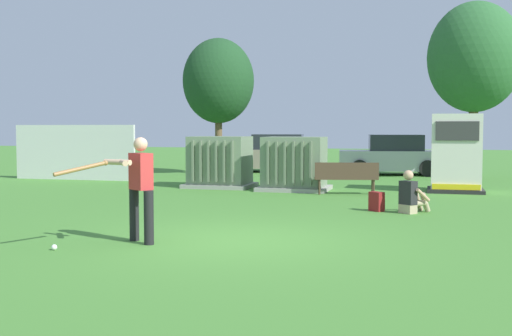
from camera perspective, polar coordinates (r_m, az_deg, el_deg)
ground_plane at (r=10.78m, az=-1.99°, el=-6.50°), size 96.00×96.00×0.00m
fence_panel at (r=24.14m, az=-15.95°, el=1.35°), size 4.80×0.12×2.00m
transformer_west at (r=20.30m, az=-3.24°, el=0.49°), size 2.10×1.70×1.62m
transformer_mid_west at (r=19.32m, az=3.45°, el=0.33°), size 2.10×1.70×1.62m
generator_enclosure at (r=19.67m, az=17.47°, el=1.24°), size 1.60×1.40×2.30m
park_bench at (r=18.26m, az=8.10°, el=-0.69°), size 1.84×0.78×0.92m
batter at (r=10.59m, az=-10.53°, el=-1.42°), size 1.15×1.45×1.74m
sports_ball at (r=10.41m, az=-17.62°, el=-6.78°), size 0.09×0.09×0.09m
seated_spectator at (r=14.56m, az=13.72°, el=-2.47°), size 0.72×0.76×0.96m
backpack at (r=14.75m, az=10.77°, el=-2.98°), size 0.37×0.37×0.44m
tree_left at (r=25.93m, az=-3.39°, el=7.76°), size 2.88×2.88×5.49m
tree_center_left at (r=25.06m, az=18.99°, el=9.33°), size 3.41×3.41×6.52m
parked_car_leftmost at (r=27.34m, az=1.76°, el=1.22°), size 4.39×2.33×1.62m
parked_car_left_of_center at (r=26.27m, az=12.15°, el=1.05°), size 4.39×2.34×1.62m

